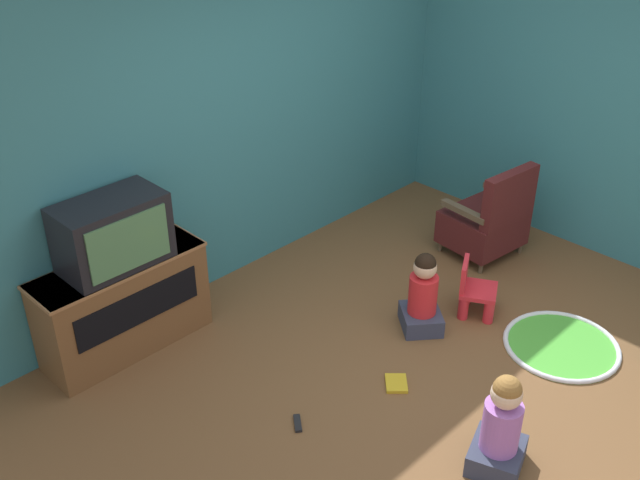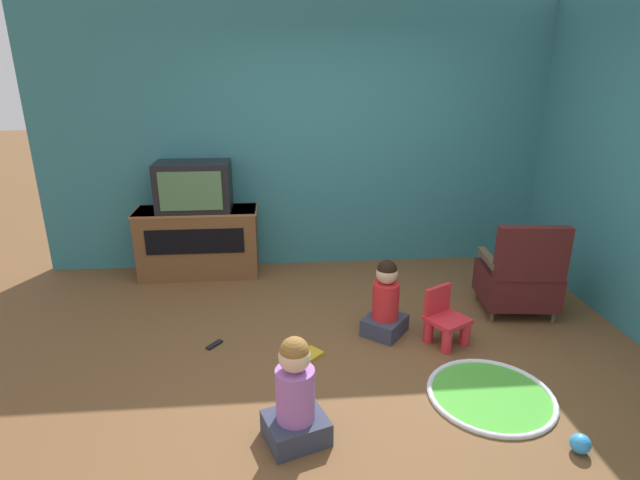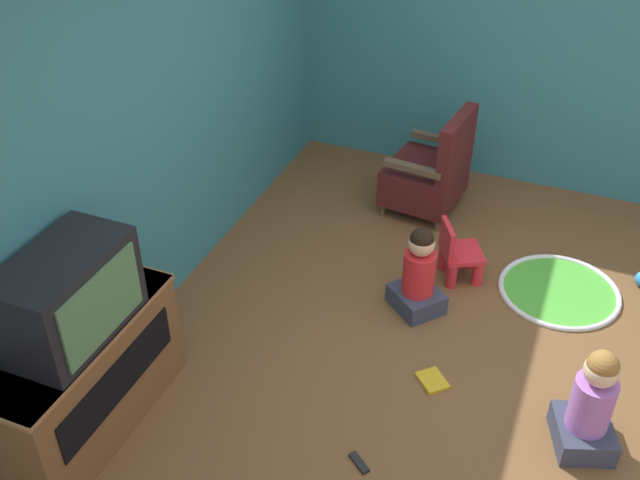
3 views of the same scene
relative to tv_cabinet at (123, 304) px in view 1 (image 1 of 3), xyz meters
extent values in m
plane|color=brown|center=(1.38, -1.82, -0.37)|extent=(30.00, 30.00, 0.00)
cube|color=teal|center=(1.09, 0.30, 1.01)|extent=(5.43, 0.12, 2.76)
cube|color=brown|center=(0.00, 0.00, -0.01)|extent=(1.22, 0.43, 0.71)
cube|color=#90603A|center=(0.00, 0.00, 0.33)|extent=(1.24, 0.44, 0.02)
cube|color=black|center=(0.00, -0.22, 0.07)|extent=(0.97, 0.01, 0.26)
cube|color=black|center=(0.00, 0.00, 0.59)|extent=(0.73, 0.41, 0.49)
cube|color=#47754C|center=(0.00, -0.21, 0.59)|extent=(0.60, 0.02, 0.38)
cylinder|color=brown|center=(3.24, -0.87, -0.32)|extent=(0.04, 0.04, 0.10)
cylinder|color=brown|center=(2.72, -0.82, -0.32)|extent=(0.04, 0.04, 0.10)
cylinder|color=brown|center=(3.19, -1.34, -0.32)|extent=(0.04, 0.04, 0.10)
cylinder|color=brown|center=(2.67, -1.29, -0.32)|extent=(0.04, 0.04, 0.10)
cube|color=#4C1919|center=(2.95, -1.08, -0.12)|extent=(0.68, 0.62, 0.30)
cube|color=#4C1919|center=(2.93, -1.32, 0.27)|extent=(0.60, 0.16, 0.47)
cube|color=brown|center=(3.23, -1.11, 0.13)|extent=(0.12, 0.48, 0.05)
cube|color=brown|center=(2.68, -1.05, 0.13)|extent=(0.12, 0.48, 0.05)
cylinder|color=red|center=(2.12, -1.73, -0.26)|extent=(0.08, 0.08, 0.22)
cylinder|color=red|center=(2.30, -1.62, -0.26)|extent=(0.08, 0.08, 0.22)
cylinder|color=red|center=(2.02, -1.56, -0.26)|extent=(0.08, 0.08, 0.22)
cylinder|color=red|center=(2.20, -1.45, -0.26)|extent=(0.08, 0.08, 0.22)
cube|color=red|center=(2.16, -1.59, -0.17)|extent=(0.39, 0.38, 0.04)
cube|color=red|center=(2.10, -1.48, -0.03)|extent=(0.25, 0.16, 0.23)
cylinder|color=green|center=(2.24, -2.29, -0.36)|extent=(0.85, 0.85, 0.01)
torus|color=silver|center=(2.24, -2.29, -0.36)|extent=(0.85, 0.85, 0.04)
cube|color=#33384C|center=(1.70, -1.40, -0.30)|extent=(0.43, 0.44, 0.15)
cylinder|color=red|center=(1.70, -1.40, -0.07)|extent=(0.22, 0.22, 0.31)
sphere|color=#D8AD8C|center=(1.70, -1.40, 0.17)|extent=(0.18, 0.18, 0.18)
sphere|color=black|center=(1.70, -1.40, 0.20)|extent=(0.16, 0.16, 0.16)
cube|color=#33384C|center=(0.91, -2.58, -0.29)|extent=(0.43, 0.40, 0.15)
cylinder|color=#A566BF|center=(0.91, -2.58, -0.05)|extent=(0.23, 0.23, 0.33)
sphere|color=beige|center=(0.91, -2.58, 0.20)|extent=(0.19, 0.19, 0.19)
sphere|color=olive|center=(0.91, -2.58, 0.23)|extent=(0.17, 0.17, 0.17)
cube|color=gold|center=(1.05, -1.69, -0.36)|extent=(0.24, 0.23, 0.02)
cube|color=black|center=(0.31, -1.48, -0.36)|extent=(0.13, 0.15, 0.02)
camera|label=1|loc=(-2.13, -4.10, 3.10)|focal=42.00mm
camera|label=2|loc=(0.85, -5.01, 1.74)|focal=28.00mm
camera|label=3|loc=(-2.21, -2.28, 2.99)|focal=42.00mm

